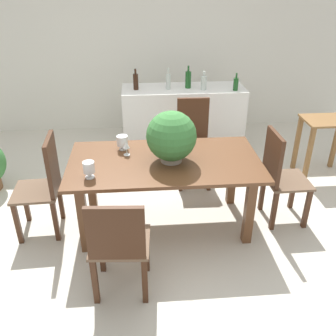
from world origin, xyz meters
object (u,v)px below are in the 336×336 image
(wine_glass, at_px, (126,146))
(wine_bottle_green, at_px, (236,84))
(chair_near_left, at_px, (119,244))
(crystal_vase_left, at_px, (122,141))
(wine_bottle_clear, at_px, (136,81))
(wine_bottle_amber, at_px, (204,83))
(chair_head_end, at_px, (45,182))
(chair_far_right, at_px, (193,138))
(crystal_vase_center_near, at_px, (89,168))
(wine_bottle_dark, at_px, (168,81))
(chair_foot_end, at_px, (279,173))
(dining_table, at_px, (165,170))
(kitchen_counter, at_px, (183,120))
(wine_bottle_tall, at_px, (188,79))
(side_table, at_px, (325,135))
(flower_centerpiece, at_px, (171,137))

(wine_glass, xyz_separation_m, wine_bottle_green, (1.43, 1.46, 0.17))
(chair_near_left, height_order, crystal_vase_left, chair_near_left)
(wine_bottle_clear, distance_m, wine_bottle_green, 1.33)
(wine_bottle_amber, height_order, wine_bottle_green, wine_bottle_amber)
(wine_bottle_clear, distance_m, wine_bottle_amber, 0.91)
(chair_head_end, distance_m, chair_far_right, 1.83)
(chair_near_left, bearing_deg, crystal_vase_center_near, -64.05)
(wine_glass, height_order, wine_bottle_clear, wine_bottle_clear)
(wine_bottle_clear, bearing_deg, wine_bottle_dark, -2.84)
(chair_foot_end, bearing_deg, wine_bottle_clear, 38.05)
(dining_table, bearing_deg, kitchen_counter, 77.56)
(wine_bottle_dark, bearing_deg, chair_head_end, -127.77)
(wine_bottle_tall, bearing_deg, chair_foot_end, -68.16)
(chair_near_left, xyz_separation_m, kitchen_counter, (0.81, 2.69, -0.06))
(wine_bottle_green, height_order, wine_bottle_tall, wine_bottle_tall)
(wine_bottle_amber, bearing_deg, wine_bottle_clear, 174.52)
(wine_bottle_amber, height_order, side_table, wine_bottle_amber)
(chair_near_left, height_order, wine_bottle_clear, wine_bottle_clear)
(kitchen_counter, height_order, wine_bottle_clear, wine_bottle_clear)
(dining_table, bearing_deg, wine_bottle_tall, 75.67)
(crystal_vase_center_near, relative_size, wine_bottle_amber, 0.63)
(chair_near_left, distance_m, wine_bottle_green, 2.97)
(chair_head_end, bearing_deg, flower_centerpiece, 86.44)
(chair_near_left, height_order, chair_foot_end, chair_foot_end)
(kitchen_counter, xyz_separation_m, side_table, (1.67, -0.87, 0.08))
(chair_foot_end, bearing_deg, crystal_vase_center_near, 97.69)
(chair_head_end, distance_m, wine_bottle_amber, 2.49)
(chair_foot_end, distance_m, wine_bottle_clear, 2.30)
(chair_head_end, height_order, flower_centerpiece, flower_centerpiece)
(crystal_vase_left, bearing_deg, chair_head_end, -160.72)
(chair_far_right, bearing_deg, chair_near_left, -112.55)
(crystal_vase_center_near, bearing_deg, flower_centerpiece, 19.32)
(wine_bottle_clear, bearing_deg, side_table, -20.03)
(dining_table, height_order, kitchen_counter, kitchen_counter)
(chair_head_end, distance_m, wine_bottle_green, 2.77)
(kitchen_counter, xyz_separation_m, wine_bottle_tall, (0.06, -0.01, 0.58))
(wine_bottle_clear, xyz_separation_m, side_table, (2.32, -0.85, -0.50))
(chair_foot_end, bearing_deg, wine_bottle_amber, 16.21)
(kitchen_counter, distance_m, wine_bottle_amber, 0.63)
(chair_foot_end, relative_size, wine_bottle_clear, 3.62)
(wine_bottle_green, bearing_deg, side_table, -34.96)
(crystal_vase_left, height_order, crystal_vase_center_near, crystal_vase_center_near)
(wine_bottle_clear, bearing_deg, kitchen_counter, 2.25)
(dining_table, xyz_separation_m, wine_bottle_tall, (0.45, 1.76, 0.41))
(chair_foot_end, distance_m, wine_bottle_dark, 2.04)
(crystal_vase_center_near, bearing_deg, wine_glass, 53.16)
(crystal_vase_left, height_order, wine_bottle_amber, wine_bottle_amber)
(crystal_vase_left, bearing_deg, side_table, 14.37)
(wine_glass, xyz_separation_m, side_table, (2.43, 0.76, -0.30))
(wine_bottle_tall, bearing_deg, dining_table, -104.33)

